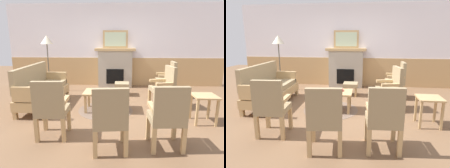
# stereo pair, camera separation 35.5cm
# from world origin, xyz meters

# --- Properties ---
(ground_plane) EXTENTS (14.00, 14.00, 0.00)m
(ground_plane) POSITION_xyz_m (0.00, 0.00, 0.00)
(ground_plane) COLOR brown
(wall_back) EXTENTS (7.20, 0.14, 2.70)m
(wall_back) POSITION_xyz_m (0.00, 2.60, 1.31)
(wall_back) COLOR white
(wall_back) RESTS_ON ground_plane
(fireplace) EXTENTS (1.30, 0.44, 1.28)m
(fireplace) POSITION_xyz_m (0.00, 2.35, 0.65)
(fireplace) COLOR #A39989
(fireplace) RESTS_ON ground_plane
(framed_picture) EXTENTS (0.80, 0.04, 0.56)m
(framed_picture) POSITION_xyz_m (0.00, 2.35, 1.56)
(framed_picture) COLOR tan
(framed_picture) RESTS_ON fireplace
(couch) EXTENTS (0.70, 1.80, 0.98)m
(couch) POSITION_xyz_m (-1.66, 0.31, 0.40)
(couch) COLOR tan
(couch) RESTS_ON ground_plane
(coffee_table) EXTENTS (0.96, 0.56, 0.44)m
(coffee_table) POSITION_xyz_m (-0.13, 0.09, 0.39)
(coffee_table) COLOR tan
(coffee_table) RESTS_ON ground_plane
(round_rug) EXTENTS (1.24, 1.24, 0.01)m
(round_rug) POSITION_xyz_m (-0.13, 0.09, 0.00)
(round_rug) COLOR brown
(round_rug) RESTS_ON ground_plane
(book_on_table) EXTENTS (0.26, 0.22, 0.03)m
(book_on_table) POSITION_xyz_m (0.03, 0.15, 0.46)
(book_on_table) COLOR maroon
(book_on_table) RESTS_ON coffee_table
(footstool) EXTENTS (0.40, 0.40, 0.36)m
(footstool) POSITION_xyz_m (0.23, 1.34, 0.28)
(footstool) COLOR tan
(footstool) RESTS_ON ground_plane
(armchair_near_fireplace) EXTENTS (0.49, 0.49, 0.98)m
(armchair_near_fireplace) POSITION_xyz_m (1.49, 1.23, 0.54)
(armchair_near_fireplace) COLOR tan
(armchair_near_fireplace) RESTS_ON ground_plane
(armchair_by_window_left) EXTENTS (0.57, 0.57, 0.98)m
(armchair_by_window_left) POSITION_xyz_m (1.22, 0.32, 0.54)
(armchair_by_window_left) COLOR tan
(armchair_by_window_left) RESTS_ON ground_plane
(armchair_front_left) EXTENTS (0.51, 0.51, 0.98)m
(armchair_front_left) POSITION_xyz_m (0.90, -1.48, 0.54)
(armchair_front_left) COLOR tan
(armchair_front_left) RESTS_ON ground_plane
(armchair_front_center) EXTENTS (0.53, 0.53, 0.98)m
(armchair_front_center) POSITION_xyz_m (0.08, -1.61, 0.54)
(armchair_front_center) COLOR tan
(armchair_front_center) RESTS_ON ground_plane
(armchair_corner_left) EXTENTS (0.51, 0.51, 0.98)m
(armchair_corner_left) POSITION_xyz_m (-0.89, -1.24, 0.54)
(armchair_corner_left) COLOR tan
(armchair_corner_left) RESTS_ON ground_plane
(side_table) EXTENTS (0.44, 0.44, 0.55)m
(side_table) POSITION_xyz_m (1.81, -0.48, 0.43)
(side_table) COLOR tan
(side_table) RESTS_ON ground_plane
(floor_lamp_by_couch) EXTENTS (0.36, 0.36, 1.68)m
(floor_lamp_by_couch) POSITION_xyz_m (-2.00, 1.68, 1.45)
(floor_lamp_by_couch) COLOR #332D28
(floor_lamp_by_couch) RESTS_ON ground_plane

